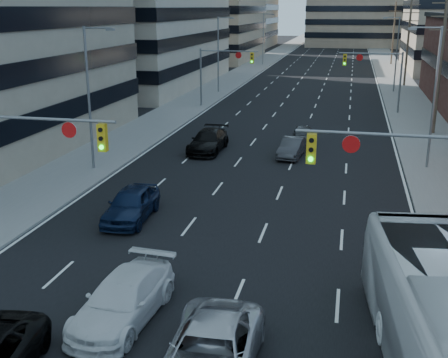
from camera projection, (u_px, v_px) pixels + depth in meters
road_surface at (331, 50)px, 136.57m from camera, size 18.00×300.00×0.02m
sidewalk_left at (284, 49)px, 138.97m from camera, size 5.00×300.00×0.15m
sidewalk_right at (380, 51)px, 134.13m from camera, size 5.00×300.00×0.15m
office_left_far at (204, 18)px, 111.30m from camera, size 20.00×30.00×16.00m
bg_block_left at (228, 7)px, 148.85m from camera, size 24.00×24.00×20.00m
signal_near_left at (28, 153)px, 23.11m from camera, size 6.59×0.33×6.00m
signal_near_right at (405, 176)px, 19.97m from camera, size 6.59×0.33×6.00m
signal_far_left at (222, 66)px, 57.66m from camera, size 6.09×0.33×6.00m
signal_far_right at (377, 69)px, 54.43m from camera, size 6.09×0.33×6.00m
utility_pole_block at (440, 64)px, 44.66m from camera, size 2.20×0.28×11.00m
utility_pole_midblock at (408, 42)px, 72.63m from camera, size 2.20×0.28×11.00m
utility_pole_distant at (394, 32)px, 100.60m from camera, size 2.20×0.28×11.00m
streetlight_left_near at (91, 92)px, 34.70m from camera, size 2.03×0.22×9.00m
streetlight_left_mid at (219, 51)px, 67.33m from camera, size 2.03×0.22×9.00m
streetlight_left_far at (264, 36)px, 99.97m from camera, size 2.03×0.22×9.00m
streetlight_right_near at (432, 91)px, 35.01m from camera, size 2.03×0.22×9.00m
streetlight_right_far at (396, 51)px, 67.64m from camera, size 2.03×0.22×9.00m
white_van at (123, 299)px, 18.72m from camera, size 2.50×5.37×1.52m
silver_suv at (210, 355)px, 15.70m from camera, size 2.77×5.67×1.55m
sedan_blue at (131, 204)px, 27.62m from camera, size 2.14×4.84×1.62m
sedan_grey_center at (292, 148)px, 39.26m from camera, size 1.81×4.13×1.32m
sedan_black_far at (208, 141)px, 40.71m from camera, size 2.25×5.40×1.56m
sedan_grey_right at (303, 135)px, 43.10m from camera, size 1.82×4.00×1.33m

